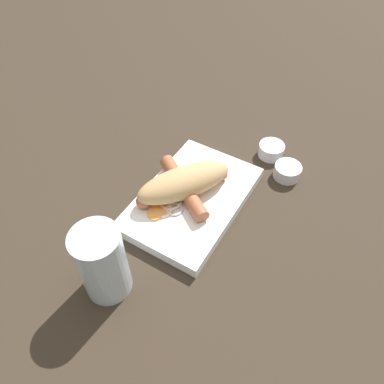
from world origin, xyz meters
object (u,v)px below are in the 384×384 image
(food_tray, at_px, (192,199))
(condiment_cup_far, at_px, (271,151))
(sausage, at_px, (183,187))
(bread_roll, at_px, (184,182))
(drink_glass, at_px, (102,263))
(condiment_cup_near, at_px, (287,172))

(food_tray, bearing_deg, condiment_cup_far, -20.40)
(sausage, xyz_separation_m, condiment_cup_far, (0.20, -0.09, -0.02))
(food_tray, xyz_separation_m, sausage, (-0.00, 0.02, 0.02))
(sausage, bearing_deg, food_tray, -88.78)
(bread_roll, height_order, condiment_cup_far, bread_roll)
(drink_glass, bearing_deg, condiment_cup_near, -22.40)
(food_tray, xyz_separation_m, condiment_cup_far, (0.20, -0.07, 0.00))
(food_tray, height_order, drink_glass, drink_glass)
(sausage, relative_size, condiment_cup_far, 2.97)
(bread_roll, distance_m, condiment_cup_far, 0.22)
(sausage, distance_m, condiment_cup_near, 0.21)
(condiment_cup_near, bearing_deg, condiment_cup_far, 51.39)
(food_tray, bearing_deg, bread_roll, 87.04)
(bread_roll, xyz_separation_m, sausage, (-0.00, 0.00, -0.01))
(sausage, distance_m, condiment_cup_far, 0.22)
(bread_roll, distance_m, condiment_cup_near, 0.21)
(sausage, height_order, condiment_cup_far, sausage)
(condiment_cup_near, relative_size, drink_glass, 0.40)
(food_tray, bearing_deg, sausage, 91.22)
(food_tray, bearing_deg, condiment_cup_near, -38.61)
(bread_roll, xyz_separation_m, condiment_cup_near, (0.15, -0.14, -0.04))
(condiment_cup_far, height_order, drink_glass, drink_glass)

